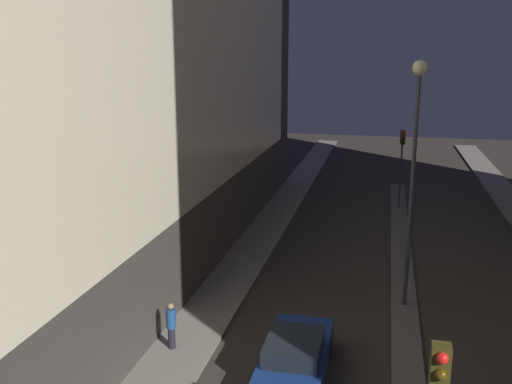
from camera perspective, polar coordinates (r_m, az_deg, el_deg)
The scene contains 6 objects.
building_left at distance 26.11m, azimuth -11.00°, elevation 16.34°, with size 6.01×38.75×22.21m.
median_strip at distance 26.43m, azimuth 14.44°, elevation -8.38°, with size 1.02×37.97×0.12m.
traffic_light_mid at distance 37.13m, azimuth 14.38°, elevation 3.94°, with size 0.32×0.42×5.02m.
street_lamp at distance 21.94m, azimuth 15.62°, elevation 4.90°, with size 0.56×0.56×9.45m.
car_left_lane at distance 18.21m, azimuth 3.94°, elevation -16.06°, with size 1.93×4.67×1.52m.
pedestrian_on_left_sidewalk at distance 19.73m, azimuth -8.48°, elevation -12.97°, with size 0.33×0.33×1.61m.
Camera 1 is at (-1.10, -4.56, 9.80)m, focal length 40.00 mm.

